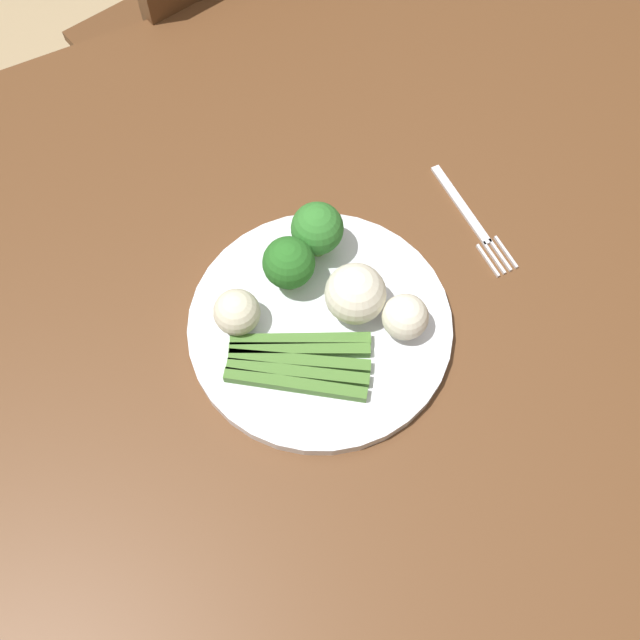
{
  "coord_description": "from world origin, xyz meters",
  "views": [
    {
      "loc": [
        0.21,
        0.28,
        1.43
      ],
      "look_at": [
        0.06,
        -0.01,
        0.77
      ],
      "focal_mm": 40.44,
      "sensor_mm": 36.0,
      "label": 1
    }
  ],
  "objects_px": {
    "plate": "(320,325)",
    "asparagus_bundle": "(298,362)",
    "broccoli_outer_edge": "(289,263)",
    "cauliflower_front": "(355,294)",
    "chair": "(236,55)",
    "fork": "(472,221)",
    "broccoli_back": "(317,229)",
    "cauliflower_left": "(405,317)",
    "cauliflower_right": "(237,312)",
    "dining_table": "(368,350)"
  },
  "relations": [
    {
      "from": "plate",
      "to": "broccoli_back",
      "type": "xyz_separation_m",
      "value": [
        -0.04,
        -0.08,
        0.05
      ]
    },
    {
      "from": "cauliflower_left",
      "to": "plate",
      "type": "bearing_deg",
      "value": -31.49
    },
    {
      "from": "plate",
      "to": "cauliflower_right",
      "type": "xyz_separation_m",
      "value": [
        0.07,
        -0.04,
        0.03
      ]
    },
    {
      "from": "dining_table",
      "to": "chair",
      "type": "relative_size",
      "value": 1.6
    },
    {
      "from": "cauliflower_left",
      "to": "cauliflower_right",
      "type": "bearing_deg",
      "value": -29.22
    },
    {
      "from": "plate",
      "to": "cauliflower_right",
      "type": "height_order",
      "value": "cauliflower_right"
    },
    {
      "from": "chair",
      "to": "cauliflower_right",
      "type": "distance_m",
      "value": 0.73
    },
    {
      "from": "cauliflower_front",
      "to": "chair",
      "type": "bearing_deg",
      "value": -101.35
    },
    {
      "from": "asparagus_bundle",
      "to": "fork",
      "type": "bearing_deg",
      "value": 48.11
    },
    {
      "from": "asparagus_bundle",
      "to": "broccoli_outer_edge",
      "type": "height_order",
      "value": "broccoli_outer_edge"
    },
    {
      "from": "chair",
      "to": "broccoli_outer_edge",
      "type": "distance_m",
      "value": 0.69
    },
    {
      "from": "dining_table",
      "to": "broccoli_back",
      "type": "relative_size",
      "value": 20.37
    },
    {
      "from": "broccoli_outer_edge",
      "to": "broccoli_back",
      "type": "distance_m",
      "value": 0.05
    },
    {
      "from": "broccoli_outer_edge",
      "to": "fork",
      "type": "relative_size",
      "value": 0.4
    },
    {
      "from": "chair",
      "to": "cauliflower_front",
      "type": "bearing_deg",
      "value": 66.85
    },
    {
      "from": "asparagus_bundle",
      "to": "cauliflower_right",
      "type": "height_order",
      "value": "cauliflower_right"
    },
    {
      "from": "cauliflower_right",
      "to": "asparagus_bundle",
      "type": "bearing_deg",
      "value": 115.9
    },
    {
      "from": "dining_table",
      "to": "chair",
      "type": "height_order",
      "value": "chair"
    },
    {
      "from": "chair",
      "to": "cauliflower_left",
      "type": "xyz_separation_m",
      "value": [
        0.1,
        0.7,
        0.29
      ]
    },
    {
      "from": "dining_table",
      "to": "cauliflower_left",
      "type": "distance_m",
      "value": 0.13
    },
    {
      "from": "asparagus_bundle",
      "to": "cauliflower_right",
      "type": "distance_m",
      "value": 0.08
    },
    {
      "from": "broccoli_back",
      "to": "cauliflower_left",
      "type": "xyz_separation_m",
      "value": [
        -0.03,
        0.13,
        -0.02
      ]
    },
    {
      "from": "dining_table",
      "to": "broccoli_back",
      "type": "bearing_deg",
      "value": -78.39
    },
    {
      "from": "cauliflower_front",
      "to": "cauliflower_right",
      "type": "bearing_deg",
      "value": -19.31
    },
    {
      "from": "broccoli_back",
      "to": "cauliflower_left",
      "type": "height_order",
      "value": "broccoli_back"
    },
    {
      "from": "cauliflower_front",
      "to": "fork",
      "type": "height_order",
      "value": "cauliflower_front"
    },
    {
      "from": "cauliflower_right",
      "to": "cauliflower_front",
      "type": "bearing_deg",
      "value": 160.69
    },
    {
      "from": "asparagus_bundle",
      "to": "cauliflower_front",
      "type": "height_order",
      "value": "cauliflower_front"
    },
    {
      "from": "plate",
      "to": "cauliflower_right",
      "type": "relative_size",
      "value": 5.75
    },
    {
      "from": "plate",
      "to": "asparagus_bundle",
      "type": "bearing_deg",
      "value": 37.95
    },
    {
      "from": "plate",
      "to": "asparagus_bundle",
      "type": "distance_m",
      "value": 0.05
    },
    {
      "from": "asparagus_bundle",
      "to": "cauliflower_front",
      "type": "relative_size",
      "value": 2.44
    },
    {
      "from": "broccoli_back",
      "to": "cauliflower_front",
      "type": "bearing_deg",
      "value": 90.42
    },
    {
      "from": "cauliflower_right",
      "to": "cauliflower_left",
      "type": "distance_m",
      "value": 0.17
    },
    {
      "from": "chair",
      "to": "fork",
      "type": "relative_size",
      "value": 5.26
    },
    {
      "from": "fork",
      "to": "broccoli_outer_edge",
      "type": "bearing_deg",
      "value": -92.83
    },
    {
      "from": "broccoli_outer_edge",
      "to": "cauliflower_front",
      "type": "height_order",
      "value": "broccoli_outer_edge"
    },
    {
      "from": "broccoli_back",
      "to": "cauliflower_front",
      "type": "height_order",
      "value": "broccoli_back"
    },
    {
      "from": "cauliflower_front",
      "to": "fork",
      "type": "bearing_deg",
      "value": -166.56
    },
    {
      "from": "dining_table",
      "to": "cauliflower_left",
      "type": "bearing_deg",
      "value": 115.47
    },
    {
      "from": "fork",
      "to": "broccoli_back",
      "type": "bearing_deg",
      "value": -101.24
    },
    {
      "from": "dining_table",
      "to": "cauliflower_front",
      "type": "height_order",
      "value": "cauliflower_front"
    },
    {
      "from": "cauliflower_right",
      "to": "broccoli_back",
      "type": "bearing_deg",
      "value": -159.39
    },
    {
      "from": "dining_table",
      "to": "fork",
      "type": "xyz_separation_m",
      "value": [
        -0.16,
        -0.05,
        0.09
      ]
    },
    {
      "from": "fork",
      "to": "cauliflower_front",
      "type": "bearing_deg",
      "value": -75.05
    },
    {
      "from": "plate",
      "to": "broccoli_outer_edge",
      "type": "bearing_deg",
      "value": -83.83
    },
    {
      "from": "plate",
      "to": "fork",
      "type": "xyz_separation_m",
      "value": [
        -0.22,
        -0.04,
        -0.01
      ]
    },
    {
      "from": "broccoli_back",
      "to": "fork",
      "type": "distance_m",
      "value": 0.19
    },
    {
      "from": "asparagus_bundle",
      "to": "broccoli_back",
      "type": "height_order",
      "value": "broccoli_back"
    },
    {
      "from": "chair",
      "to": "fork",
      "type": "xyz_separation_m",
      "value": [
        -0.05,
        0.62,
        0.25
      ]
    }
  ]
}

